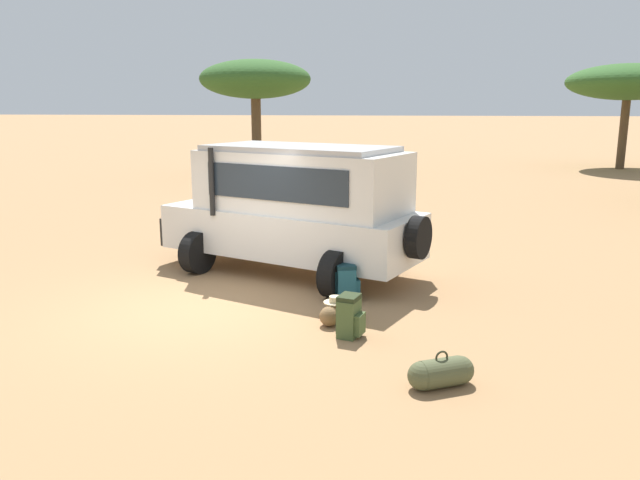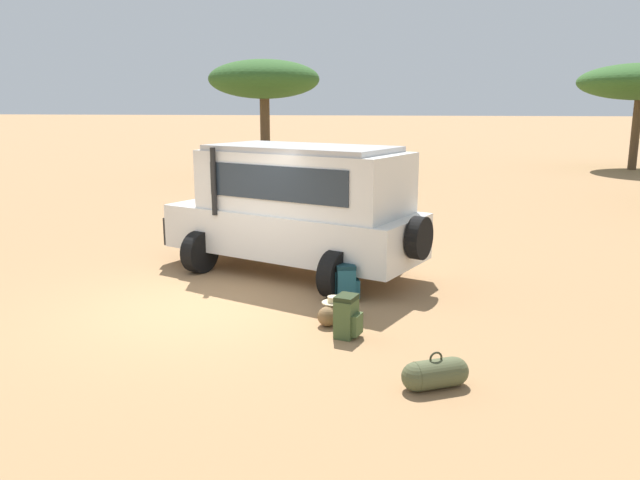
{
  "view_description": "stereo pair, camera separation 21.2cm",
  "coord_description": "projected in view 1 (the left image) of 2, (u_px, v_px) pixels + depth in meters",
  "views": [
    {
      "loc": [
        3.17,
        -9.16,
        3.2
      ],
      "look_at": [
        1.78,
        0.76,
        1.0
      ],
      "focal_mm": 35.0,
      "sensor_mm": 36.0,
      "label": 1
    },
    {
      "loc": [
        3.38,
        -9.13,
        3.2
      ],
      "look_at": [
        1.78,
        0.76,
        1.0
      ],
      "focal_mm": 35.0,
      "sensor_mm": 36.0,
      "label": 2
    }
  ],
  "objects": [
    {
      "name": "duffel_bag_low_black_case",
      "position": [
        337.0,
        310.0,
        9.37
      ],
      "size": [
        0.48,
        0.84,
        0.4
      ],
      "color": "brown",
      "rests_on": "ground_plane"
    },
    {
      "name": "backpack_beside_front_wheel",
      "position": [
        350.0,
        317.0,
        8.69
      ],
      "size": [
        0.41,
        0.4,
        0.6
      ],
      "color": "#42562D",
      "rests_on": "ground_plane"
    },
    {
      "name": "acacia_tree_centre_back",
      "position": [
        628.0,
        82.0,
        30.19
      ],
      "size": [
        5.81,
        5.96,
        5.08
      ],
      "color": "brown",
      "rests_on": "ground_plane"
    },
    {
      "name": "safari_vehicle",
      "position": [
        296.0,
        207.0,
        11.76
      ],
      "size": [
        5.39,
        3.81,
        2.44
      ],
      "color": "silver",
      "rests_on": "ground_plane"
    },
    {
      "name": "backpack_cluster_center",
      "position": [
        346.0,
        283.0,
        10.3
      ],
      "size": [
        0.47,
        0.44,
        0.62
      ],
      "color": "#235B6B",
      "rests_on": "ground_plane"
    },
    {
      "name": "acacia_tree_far_left",
      "position": [
        255.0,
        80.0,
        26.91
      ],
      "size": [
        4.8,
        4.78,
        5.06
      ],
      "color": "brown",
      "rests_on": "ground_plane"
    },
    {
      "name": "ground_plane",
      "position": [
        203.0,
        308.0,
        9.98
      ],
      "size": [
        320.0,
        320.0,
        0.0
      ],
      "primitive_type": "plane",
      "color": "#9E754C"
    },
    {
      "name": "duffel_bag_soft_canvas",
      "position": [
        441.0,
        373.0,
        7.16
      ],
      "size": [
        0.77,
        0.56,
        0.44
      ],
      "color": "#4C5133",
      "rests_on": "ground_plane"
    }
  ]
}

